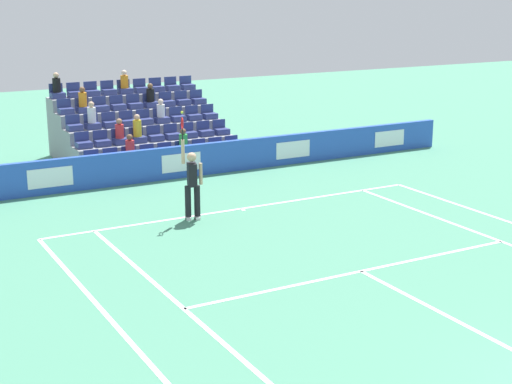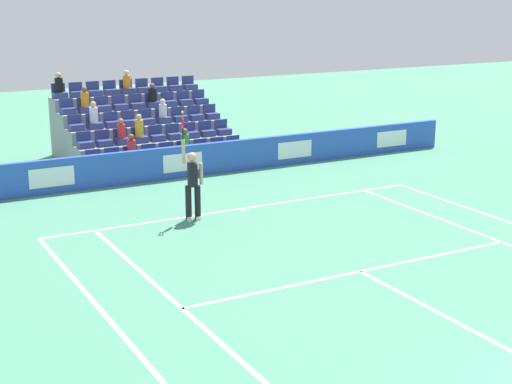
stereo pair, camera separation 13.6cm
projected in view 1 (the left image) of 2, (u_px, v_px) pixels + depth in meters
line_baseline at (241, 209)px, 21.10m from camera, size 10.97×0.10×0.01m
line_service at (361, 271)px, 16.46m from camera, size 8.23×0.10×0.01m
line_centre_service at (469, 327)px, 13.75m from camera, size 0.10×6.40×0.01m
line_singles_sideline_left at (194, 318)px, 14.15m from camera, size 0.10×11.89×0.01m
line_doubles_sideline_left at (123, 333)px, 13.51m from camera, size 0.10×11.89×0.01m
line_centre_mark at (243, 210)px, 21.01m from camera, size 0.10×0.20×0.01m
sponsor_barrier at (180, 162)px, 24.46m from camera, size 20.70×0.22×1.02m
tennis_player at (192, 182)px, 19.90m from camera, size 0.51×0.42×2.85m
stadium_stand at (139, 134)px, 27.39m from camera, size 5.58×4.75×3.00m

